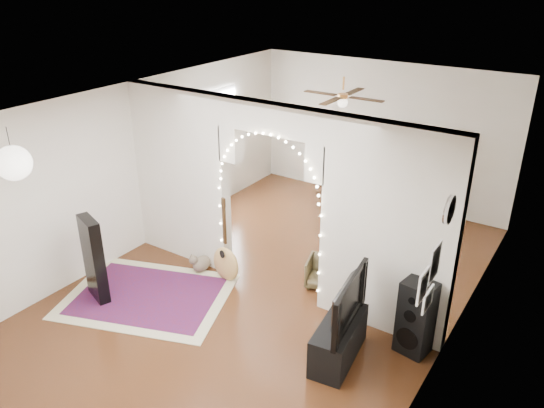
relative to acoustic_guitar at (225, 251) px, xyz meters
The scene contains 25 objects.
floor 0.85m from the acoustic_guitar, 20.98° to the left, with size 7.50×7.50×0.00m, color black.
ceiling 2.32m from the acoustic_guitar, 20.98° to the left, with size 5.00×7.50×0.02m, color white.
wall_back 4.14m from the acoustic_guitar, 80.74° to the left, with size 5.00×0.02×2.70m, color silver.
wall_front 3.66m from the acoustic_guitar, 79.45° to the right, with size 5.00×0.02×2.70m, color silver.
wall_left 2.05m from the acoustic_guitar, behind, with size 0.02×7.50×2.70m, color silver.
wall_right 3.28m from the acoustic_guitar, ahead, with size 0.02×7.50×2.70m, color silver.
divider_wall 1.17m from the acoustic_guitar, 20.98° to the left, with size 5.00×0.20×2.70m.
fairy_lights 1.25m from the acoustic_guitar, 10.43° to the left, with size 1.64×0.04×1.60m, color #FFEABF, non-canonical shape.
window 2.92m from the acoustic_guitar, 131.57° to the left, with size 0.04×1.20×1.40m, color white.
wall_clock 3.54m from the acoustic_guitar, ahead, with size 0.31×0.31×0.03m, color white.
picture_frames 3.38m from the acoustic_guitar, 13.47° to the right, with size 0.02×0.50×0.70m, color white, non-canonical shape.
paper_lantern 3.05m from the acoustic_guitar, 120.13° to the right, with size 0.40×0.40×0.40m, color white.
ceiling_fan 3.02m from the acoustic_guitar, 73.84° to the left, with size 1.10×1.10×0.30m, color #CF8E45, non-canonical shape.
area_rug 1.26m from the acoustic_guitar, 124.76° to the right, with size 2.22×1.67×0.02m, color maroon.
guitar_case 1.82m from the acoustic_guitar, 132.06° to the right, with size 0.47×0.16×1.23m, color black.
acoustic_guitar is the anchor object (origin of this frame).
tabby_cat 0.60m from the acoustic_guitar, behind, with size 0.31×0.50×0.33m.
floor_speaker 2.85m from the acoustic_guitar, ahead, with size 0.42×0.38×0.96m.
media_console 2.25m from the acoustic_guitar, 15.86° to the right, with size 0.40×1.00×0.50m, color black.
tv 2.26m from the acoustic_guitar, 15.86° to the right, with size 1.07×0.14×0.62m, color black.
bookcase 3.94m from the acoustic_guitar, 72.73° to the left, with size 1.47×0.37×1.51m, color beige.
dining_table 3.77m from the acoustic_guitar, 75.43° to the left, with size 1.23×0.84×0.76m.
flower_vase 3.78m from the acoustic_guitar, 75.43° to the left, with size 0.18×0.18×0.19m, color silver.
dining_chair_left 3.29m from the acoustic_guitar, 74.22° to the left, with size 0.51×0.52×0.48m, color #4A4025.
dining_chair_right 1.45m from the acoustic_guitar, 27.53° to the left, with size 0.46×0.47×0.43m, color #4A4025.
Camera 1 is at (3.61, -5.47, 4.30)m, focal length 35.00 mm.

